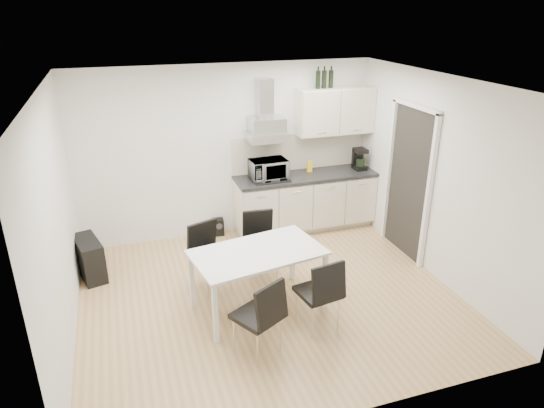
{
  "coord_description": "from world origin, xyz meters",
  "views": [
    {
      "loc": [
        -1.56,
        -4.88,
        3.37
      ],
      "look_at": [
        0.14,
        0.32,
        1.1
      ],
      "focal_mm": 32.0,
      "sensor_mm": 36.0,
      "label": 1
    }
  ],
  "objects_px": {
    "chair_near_left": "(257,316)",
    "guitar_amp": "(90,258)",
    "floor_speaker": "(218,227)",
    "kitchenette": "(307,179)",
    "chair_near_right": "(318,293)",
    "chair_far_left": "(211,259)",
    "chair_far_right": "(261,246)",
    "dining_table": "(258,257)"
  },
  "relations": [
    {
      "from": "chair_far_right",
      "to": "chair_near_right",
      "type": "xyz_separation_m",
      "value": [
        0.27,
        -1.24,
        0.0
      ]
    },
    {
      "from": "kitchenette",
      "to": "chair_far_left",
      "type": "distance_m",
      "value": 2.3
    },
    {
      "from": "chair_near_left",
      "to": "chair_near_right",
      "type": "distance_m",
      "value": 0.78
    },
    {
      "from": "floor_speaker",
      "to": "chair_near_left",
      "type": "bearing_deg",
      "value": -89.46
    },
    {
      "from": "chair_near_right",
      "to": "chair_far_right",
      "type": "bearing_deg",
      "value": 92.7
    },
    {
      "from": "guitar_amp",
      "to": "chair_near_left",
      "type": "bearing_deg",
      "value": -67.26
    },
    {
      "from": "floor_speaker",
      "to": "kitchenette",
      "type": "bearing_deg",
      "value": -1.93
    },
    {
      "from": "chair_near_right",
      "to": "floor_speaker",
      "type": "relative_size",
      "value": 3.28
    },
    {
      "from": "chair_far_right",
      "to": "chair_near_right",
      "type": "distance_m",
      "value": 1.27
    },
    {
      "from": "chair_far_right",
      "to": "floor_speaker",
      "type": "relative_size",
      "value": 3.28
    },
    {
      "from": "chair_far_left",
      "to": "chair_far_right",
      "type": "distance_m",
      "value": 0.7
    },
    {
      "from": "chair_far_left",
      "to": "chair_far_right",
      "type": "xyz_separation_m",
      "value": [
        0.69,
        0.13,
        0.0
      ]
    },
    {
      "from": "kitchenette",
      "to": "chair_far_left",
      "type": "xyz_separation_m",
      "value": [
        -1.82,
        -1.36,
        -0.39
      ]
    },
    {
      "from": "chair_near_left",
      "to": "guitar_amp",
      "type": "xyz_separation_m",
      "value": [
        -1.67,
        2.15,
        -0.17
      ]
    },
    {
      "from": "kitchenette",
      "to": "chair_near_right",
      "type": "relative_size",
      "value": 2.86
    },
    {
      "from": "dining_table",
      "to": "chair_near_left",
      "type": "height_order",
      "value": "chair_near_left"
    },
    {
      "from": "dining_table",
      "to": "guitar_amp",
      "type": "distance_m",
      "value": 2.38
    },
    {
      "from": "dining_table",
      "to": "chair_far_left",
      "type": "xyz_separation_m",
      "value": [
        -0.44,
        0.55,
        -0.23
      ]
    },
    {
      "from": "chair_far_right",
      "to": "guitar_amp",
      "type": "height_order",
      "value": "chair_far_right"
    },
    {
      "from": "chair_far_right",
      "to": "floor_speaker",
      "type": "bearing_deg",
      "value": -74.93
    },
    {
      "from": "chair_near_left",
      "to": "guitar_amp",
      "type": "distance_m",
      "value": 2.72
    },
    {
      "from": "dining_table",
      "to": "guitar_amp",
      "type": "height_order",
      "value": "dining_table"
    },
    {
      "from": "chair_near_right",
      "to": "guitar_amp",
      "type": "distance_m",
      "value": 3.11
    },
    {
      "from": "chair_far_right",
      "to": "floor_speaker",
      "type": "distance_m",
      "value": 1.46
    },
    {
      "from": "chair_far_right",
      "to": "dining_table",
      "type": "bearing_deg",
      "value": 74.13
    },
    {
      "from": "chair_far_right",
      "to": "chair_near_left",
      "type": "xyz_separation_m",
      "value": [
        -0.49,
        -1.45,
        0.0
      ]
    },
    {
      "from": "kitchenette",
      "to": "chair_near_left",
      "type": "height_order",
      "value": "kitchenette"
    },
    {
      "from": "guitar_amp",
      "to": "kitchenette",
      "type": "bearing_deg",
      "value": -5.76
    },
    {
      "from": "dining_table",
      "to": "chair_far_right",
      "type": "relative_size",
      "value": 1.82
    },
    {
      "from": "chair_near_left",
      "to": "guitar_amp",
      "type": "bearing_deg",
      "value": 98.76
    },
    {
      "from": "kitchenette",
      "to": "chair_near_right",
      "type": "distance_m",
      "value": 2.65
    },
    {
      "from": "chair_near_right",
      "to": "guitar_amp",
      "type": "bearing_deg",
      "value": 131.74
    },
    {
      "from": "chair_far_right",
      "to": "guitar_amp",
      "type": "xyz_separation_m",
      "value": [
        -2.15,
        0.7,
        -0.17
      ]
    },
    {
      "from": "chair_near_left",
      "to": "floor_speaker",
      "type": "distance_m",
      "value": 2.87
    },
    {
      "from": "chair_near_right",
      "to": "chair_far_left",
      "type": "bearing_deg",
      "value": 121.05
    },
    {
      "from": "kitchenette",
      "to": "chair_near_left",
      "type": "bearing_deg",
      "value": -121.05
    },
    {
      "from": "dining_table",
      "to": "chair_far_right",
      "type": "bearing_deg",
      "value": 60.14
    },
    {
      "from": "chair_far_left",
      "to": "chair_near_right",
      "type": "distance_m",
      "value": 1.47
    },
    {
      "from": "dining_table",
      "to": "chair_near_right",
      "type": "relative_size",
      "value": 1.82
    },
    {
      "from": "guitar_amp",
      "to": "floor_speaker",
      "type": "distance_m",
      "value": 2.01
    },
    {
      "from": "chair_far_left",
      "to": "guitar_amp",
      "type": "relative_size",
      "value": 1.29
    },
    {
      "from": "chair_near_left",
      "to": "chair_near_right",
      "type": "relative_size",
      "value": 1.0
    }
  ]
}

